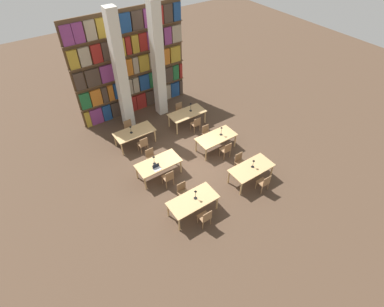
# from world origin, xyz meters

# --- Properties ---
(ground_plane) EXTENTS (40.00, 40.00, 0.00)m
(ground_plane) POSITION_xyz_m (0.00, 0.00, 0.00)
(ground_plane) COLOR #4C3828
(bookshelf_bank) EXTENTS (6.22, 0.35, 5.50)m
(bookshelf_bank) POSITION_xyz_m (0.00, 5.30, 2.66)
(bookshelf_bank) COLOR brown
(bookshelf_bank) RESTS_ON ground_plane
(pillar_left) EXTENTS (0.52, 0.52, 6.00)m
(pillar_left) POSITION_xyz_m (-1.03, 4.29, 3.00)
(pillar_left) COLOR silver
(pillar_left) RESTS_ON ground_plane
(pillar_center) EXTENTS (0.52, 0.52, 6.00)m
(pillar_center) POSITION_xyz_m (1.03, 4.29, 3.00)
(pillar_center) COLOR silver
(pillar_center) RESTS_ON ground_plane
(reading_table_0) EXTENTS (1.95, 0.96, 0.77)m
(reading_table_0) POSITION_xyz_m (-1.51, -2.51, 0.69)
(reading_table_0) COLOR tan
(reading_table_0) RESTS_ON ground_plane
(chair_0) EXTENTS (0.42, 0.40, 0.90)m
(chair_0) POSITION_xyz_m (-1.47, -3.27, 0.49)
(chair_0) COLOR olive
(chair_0) RESTS_ON ground_plane
(chair_1) EXTENTS (0.42, 0.40, 0.90)m
(chair_1) POSITION_xyz_m (-1.47, -1.75, 0.49)
(chair_1) COLOR olive
(chair_1) RESTS_ON ground_plane
(desk_lamp_0) EXTENTS (0.14, 0.14, 0.46)m
(desk_lamp_0) POSITION_xyz_m (-1.39, -2.50, 1.08)
(desk_lamp_0) COLOR black
(desk_lamp_0) RESTS_ON reading_table_0
(reading_table_1) EXTENTS (1.95, 0.96, 0.77)m
(reading_table_1) POSITION_xyz_m (1.55, -2.49, 0.69)
(reading_table_1) COLOR tan
(reading_table_1) RESTS_ON ground_plane
(chair_2) EXTENTS (0.42, 0.40, 0.90)m
(chair_2) POSITION_xyz_m (1.59, -3.25, 0.49)
(chair_2) COLOR olive
(chair_2) RESTS_ON ground_plane
(chair_3) EXTENTS (0.42, 0.40, 0.90)m
(chair_3) POSITION_xyz_m (1.59, -1.73, 0.49)
(chair_3) COLOR olive
(chair_3) RESTS_ON ground_plane
(desk_lamp_1) EXTENTS (0.14, 0.14, 0.41)m
(desk_lamp_1) POSITION_xyz_m (1.61, -2.48, 1.04)
(desk_lamp_1) COLOR black
(desk_lamp_1) RESTS_ON reading_table_1
(reading_table_2) EXTENTS (1.95, 0.96, 0.77)m
(reading_table_2) POSITION_xyz_m (-1.59, 0.02, 0.69)
(reading_table_2) COLOR tan
(reading_table_2) RESTS_ON ground_plane
(chair_4) EXTENTS (0.42, 0.40, 0.90)m
(chair_4) POSITION_xyz_m (-1.56, -0.74, 0.49)
(chair_4) COLOR olive
(chair_4) RESTS_ON ground_plane
(chair_5) EXTENTS (0.42, 0.40, 0.90)m
(chair_5) POSITION_xyz_m (-1.56, 0.78, 0.49)
(chair_5) COLOR olive
(chair_5) RESTS_ON ground_plane
(desk_lamp_2) EXTENTS (0.14, 0.14, 0.45)m
(desk_lamp_2) POSITION_xyz_m (-1.75, 0.06, 1.07)
(desk_lamp_2) COLOR black
(desk_lamp_2) RESTS_ON reading_table_2
(laptop) EXTENTS (0.32, 0.22, 0.21)m
(laptop) POSITION_xyz_m (-1.82, -0.27, 0.81)
(laptop) COLOR silver
(laptop) RESTS_ON reading_table_2
(reading_table_3) EXTENTS (1.95, 0.96, 0.77)m
(reading_table_3) POSITION_xyz_m (1.58, 0.01, 0.69)
(reading_table_3) COLOR tan
(reading_table_3) RESTS_ON ground_plane
(chair_6) EXTENTS (0.42, 0.40, 0.90)m
(chair_6) POSITION_xyz_m (1.59, -0.75, 0.49)
(chair_6) COLOR olive
(chair_6) RESTS_ON ground_plane
(chair_7) EXTENTS (0.42, 0.40, 0.90)m
(chair_7) POSITION_xyz_m (1.59, 0.77, 0.49)
(chair_7) COLOR olive
(chair_7) RESTS_ON ground_plane
(desk_lamp_3) EXTENTS (0.14, 0.14, 0.47)m
(desk_lamp_3) POSITION_xyz_m (1.86, -0.00, 1.08)
(desk_lamp_3) COLOR black
(desk_lamp_3) RESTS_ON reading_table_3
(reading_table_4) EXTENTS (1.95, 0.96, 0.77)m
(reading_table_4) POSITION_xyz_m (-1.47, 2.57, 0.69)
(reading_table_4) COLOR tan
(reading_table_4) RESTS_ON ground_plane
(chair_8) EXTENTS (0.42, 0.40, 0.90)m
(chair_8) POSITION_xyz_m (-1.42, 1.81, 0.49)
(chair_8) COLOR olive
(chair_8) RESTS_ON ground_plane
(chair_9) EXTENTS (0.42, 0.40, 0.90)m
(chair_9) POSITION_xyz_m (-1.42, 3.34, 0.49)
(chair_9) COLOR olive
(chair_9) RESTS_ON ground_plane
(desk_lamp_4) EXTENTS (0.14, 0.14, 0.41)m
(desk_lamp_4) POSITION_xyz_m (-1.62, 2.58, 1.04)
(desk_lamp_4) COLOR black
(desk_lamp_4) RESTS_ON reading_table_4
(reading_table_5) EXTENTS (1.95, 0.96, 0.77)m
(reading_table_5) POSITION_xyz_m (1.54, 2.45, 0.69)
(reading_table_5) COLOR tan
(reading_table_5) RESTS_ON ground_plane
(chair_10) EXTENTS (0.42, 0.40, 0.90)m
(chair_10) POSITION_xyz_m (1.59, 1.69, 0.49)
(chair_10) COLOR olive
(chair_10) RESTS_ON ground_plane
(chair_11) EXTENTS (0.42, 0.40, 0.90)m
(chair_11) POSITION_xyz_m (1.59, 3.22, 0.49)
(chair_11) COLOR olive
(chair_11) RESTS_ON ground_plane
(desk_lamp_5) EXTENTS (0.14, 0.14, 0.50)m
(desk_lamp_5) POSITION_xyz_m (1.80, 2.49, 1.11)
(desk_lamp_5) COLOR black
(desk_lamp_5) RESTS_ON reading_table_5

